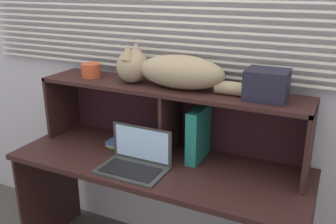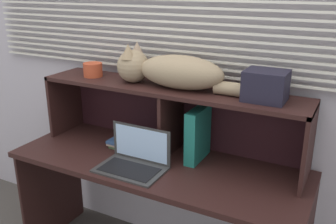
{
  "view_description": "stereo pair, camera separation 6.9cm",
  "coord_description": "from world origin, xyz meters",
  "px_view_note": "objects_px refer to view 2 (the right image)",
  "views": [
    {
      "loc": [
        0.85,
        -1.41,
        1.66
      ],
      "look_at": [
        0.0,
        0.35,
        0.98
      ],
      "focal_mm": 40.04,
      "sensor_mm": 36.0,
      "label": 1
    },
    {
      "loc": [
        0.91,
        -1.38,
        1.66
      ],
      "look_at": [
        0.0,
        0.35,
        0.98
      ],
      "focal_mm": 40.04,
      "sensor_mm": 36.0,
      "label": 2
    }
  ],
  "objects_px": {
    "cat": "(170,71)",
    "laptop": "(134,160)",
    "storage_box": "(266,86)",
    "book_stack": "(130,140)",
    "binder_upright": "(198,134)",
    "small_basket": "(93,70)"
  },
  "relations": [
    {
      "from": "cat",
      "to": "laptop",
      "type": "height_order",
      "value": "cat"
    },
    {
      "from": "small_basket",
      "to": "storage_box",
      "type": "bearing_deg",
      "value": 0.0
    },
    {
      "from": "binder_upright",
      "to": "storage_box",
      "type": "relative_size",
      "value": 1.48
    },
    {
      "from": "laptop",
      "to": "book_stack",
      "type": "relative_size",
      "value": 1.38
    },
    {
      "from": "binder_upright",
      "to": "book_stack",
      "type": "bearing_deg",
      "value": -179.58
    },
    {
      "from": "binder_upright",
      "to": "laptop",
      "type": "bearing_deg",
      "value": -135.5
    },
    {
      "from": "cat",
      "to": "storage_box",
      "type": "bearing_deg",
      "value": -0.0
    },
    {
      "from": "cat",
      "to": "book_stack",
      "type": "distance_m",
      "value": 0.53
    },
    {
      "from": "book_stack",
      "to": "storage_box",
      "type": "height_order",
      "value": "storage_box"
    },
    {
      "from": "laptop",
      "to": "binder_upright",
      "type": "xyz_separation_m",
      "value": [
        0.25,
        0.25,
        0.1
      ]
    },
    {
      "from": "laptop",
      "to": "book_stack",
      "type": "xyz_separation_m",
      "value": [
        -0.18,
        0.25,
        -0.02
      ]
    },
    {
      "from": "book_stack",
      "to": "small_basket",
      "type": "relative_size",
      "value": 2.25
    },
    {
      "from": "laptop",
      "to": "cat",
      "type": "bearing_deg",
      "value": 71.89
    },
    {
      "from": "cat",
      "to": "binder_upright",
      "type": "bearing_deg",
      "value": -0.0
    },
    {
      "from": "storage_box",
      "to": "cat",
      "type": "bearing_deg",
      "value": 180.0
    },
    {
      "from": "binder_upright",
      "to": "cat",
      "type": "bearing_deg",
      "value": 180.0
    },
    {
      "from": "book_stack",
      "to": "storage_box",
      "type": "relative_size",
      "value": 1.29
    },
    {
      "from": "cat",
      "to": "book_stack",
      "type": "height_order",
      "value": "cat"
    },
    {
      "from": "binder_upright",
      "to": "small_basket",
      "type": "height_order",
      "value": "small_basket"
    },
    {
      "from": "laptop",
      "to": "storage_box",
      "type": "distance_m",
      "value": 0.77
    },
    {
      "from": "cat",
      "to": "laptop",
      "type": "xyz_separation_m",
      "value": [
        -0.08,
        -0.25,
        -0.44
      ]
    },
    {
      "from": "cat",
      "to": "small_basket",
      "type": "relative_size",
      "value": 7.77
    }
  ]
}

